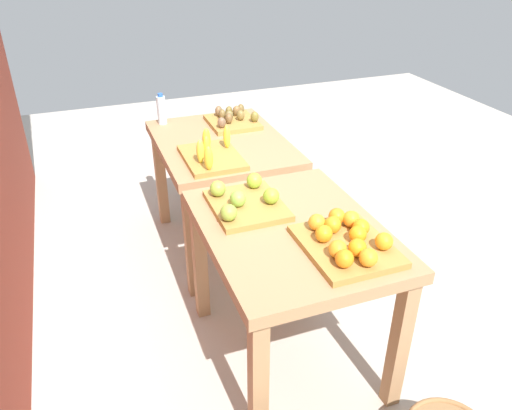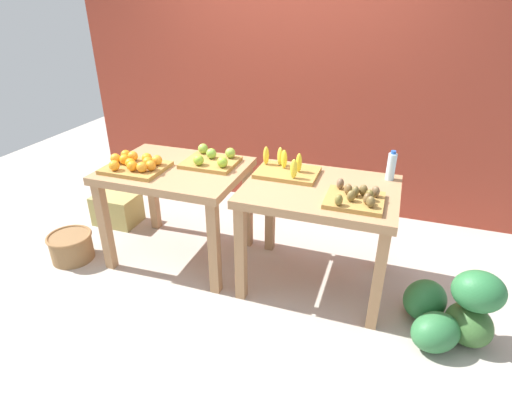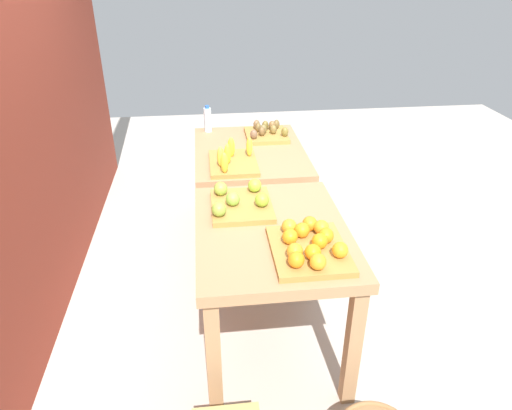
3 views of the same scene
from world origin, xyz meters
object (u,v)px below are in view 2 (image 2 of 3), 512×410
Objects in this scene: display_table_right at (320,203)px; cardboard_produce_box at (117,209)px; display_table_left at (176,181)px; orange_bin at (135,164)px; water_bottle at (391,166)px; watermelon_pile at (451,311)px; kiwi_bin at (356,198)px; banana_crate at (287,169)px; wicker_basket at (71,246)px; apple_bin at (212,160)px.

cardboard_produce_box is (-1.97, 0.30, -0.54)m from display_table_right.
orange_bin reaches higher than display_table_left.
watermelon_pile is (0.49, -0.56, -0.70)m from water_bottle.
display_table_left reaches higher than watermelon_pile.
water_bottle is at bearing 68.08° from kiwi_bin.
banana_crate reaches higher than wicker_basket.
apple_bin reaches higher than orange_bin.
water_bottle is at bearing 15.04° from wicker_basket.
apple_bin is 1.17m from kiwi_bin.
display_table_left is 0.32m from apple_bin.
orange_bin is at bearing -165.07° from banana_crate.
banana_crate is 1.83m from cardboard_produce_box.
kiwi_bin is 0.93m from watermelon_pile.
banana_crate is at bearing 150.23° from kiwi_bin.
display_table_right is 0.33m from kiwi_bin.
wicker_basket is (-2.39, -0.64, -0.78)m from water_bottle.
display_table_left is 1.05m from cardboard_produce_box.
display_table_right is at bearing 163.95° from watermelon_pile.
kiwi_bin is (0.25, -0.16, 0.15)m from display_table_right.
watermelon_pile is (0.67, -0.11, -0.64)m from kiwi_bin.
water_bottle reaches higher than apple_bin.
kiwi_bin is (1.62, -0.02, -0.01)m from orange_bin.
display_table_right is (1.12, 0.00, 0.00)m from display_table_left.
cardboard_produce_box is (-2.89, 0.56, -0.05)m from watermelon_pile.
display_table_left is at bearing 172.60° from watermelon_pile.
water_bottle reaches higher than display_table_right.
watermelon_pile reaches higher than cardboard_produce_box.
kiwi_bin is at bearing -6.64° from display_table_left.
display_table_left is at bearing -19.39° from cardboard_produce_box.
wicker_basket is 0.65m from cardboard_produce_box.
orange_bin is 2.38m from watermelon_pile.
orange_bin is at bearing -166.39° from water_bottle.
display_table_right is 2.60× the size of apple_bin.
apple_bin reaches higher than cardboard_produce_box.
display_table_right is at bearing 0.00° from display_table_left.
display_table_left reaches higher than wicker_basket.
wicker_basket is (-0.83, -0.35, -0.56)m from display_table_left.
display_table_left is at bearing 173.36° from kiwi_bin.
water_bottle is at bearing 10.62° from display_table_left.
banana_crate is at bearing 9.81° from display_table_left.
kiwi_bin is at bearing -111.92° from water_bottle.
water_bottle is (0.18, 0.45, 0.07)m from kiwi_bin.
cardboard_produce_box is at bearing 168.95° from watermelon_pile.
orange_bin is 1.23× the size of kiwi_bin.
orange_bin is 1.01× the size of banana_crate.
wicker_basket is at bearing -160.70° from orange_bin.
display_table_left is 1.39m from kiwi_bin.
apple_bin is (-0.88, 0.15, 0.16)m from display_table_right.
display_table_right is 2.06m from wicker_basket.
banana_crate is at bearing -168.43° from water_bottle.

